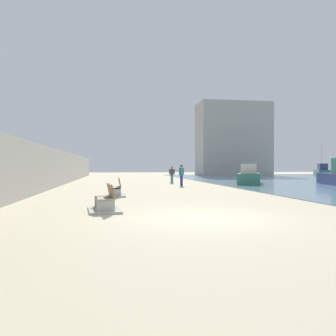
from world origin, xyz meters
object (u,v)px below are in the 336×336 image
object	(u,v)px
bench_far	(116,192)
bench_near	(105,204)
person_standing	(181,174)
person_walking	(172,173)
boat_outer	(249,176)
boat_far_right	(322,171)

from	to	relation	value
bench_far	bench_near	bearing A→B (deg)	-93.81
bench_near	person_standing	bearing A→B (deg)	68.84
bench_far	person_walking	distance (m)	14.28
person_walking	boat_outer	distance (m)	7.10
bench_far	boat_outer	xyz separation A→B (m)	(11.78, 10.40, 0.46)
person_walking	person_standing	bearing A→B (deg)	-90.20
boat_far_right	boat_outer	world-z (taller)	boat_far_right
person_standing	boat_far_right	size ratio (longest dim) A/B	0.29
person_walking	boat_far_right	bearing A→B (deg)	36.49
bench_far	boat_outer	distance (m)	15.72
bench_near	bench_far	bearing A→B (deg)	86.19
boat_outer	boat_far_right	bearing A→B (deg)	46.96
person_standing	bench_far	bearing A→B (deg)	-121.85
person_walking	person_standing	world-z (taller)	person_standing
bench_near	boat_outer	size ratio (longest dim) A/B	0.36
bench_near	person_standing	world-z (taller)	person_standing
boat_outer	person_standing	bearing A→B (deg)	-163.54
bench_far	boat_outer	bearing A→B (deg)	41.44
bench_near	boat_far_right	size ratio (longest dim) A/B	0.37
person_walking	boat_outer	world-z (taller)	boat_outer
person_walking	person_standing	size ratio (longest dim) A/B	0.92
person_walking	boat_far_right	distance (m)	36.84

